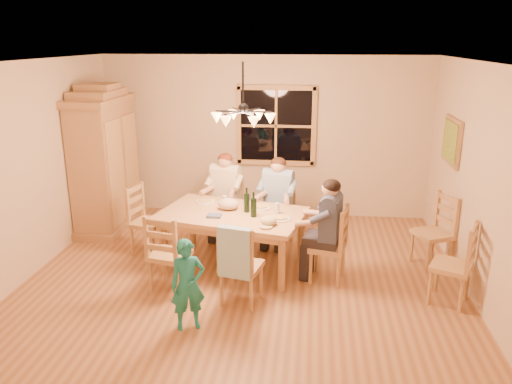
# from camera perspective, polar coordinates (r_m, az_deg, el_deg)

# --- Properties ---
(floor) EXTENTS (5.50, 5.50, 0.00)m
(floor) POSITION_cam_1_polar(r_m,az_deg,el_deg) (6.56, -1.33, -9.58)
(floor) COLOR brown
(floor) RESTS_ON ground
(ceiling) EXTENTS (5.50, 5.00, 0.02)m
(ceiling) POSITION_cam_1_polar(r_m,az_deg,el_deg) (5.86, -1.52, 14.70)
(ceiling) COLOR white
(ceiling) RESTS_ON wall_back
(wall_back) EXTENTS (5.50, 0.02, 2.70)m
(wall_back) POSITION_cam_1_polar(r_m,az_deg,el_deg) (8.49, 0.95, 6.30)
(wall_back) COLOR beige
(wall_back) RESTS_ON floor
(wall_left) EXTENTS (0.02, 5.00, 2.70)m
(wall_left) POSITION_cam_1_polar(r_m,az_deg,el_deg) (7.00, -24.33, 2.40)
(wall_left) COLOR beige
(wall_left) RESTS_ON floor
(wall_right) EXTENTS (0.02, 5.00, 2.70)m
(wall_right) POSITION_cam_1_polar(r_m,az_deg,el_deg) (6.32, 24.12, 0.94)
(wall_right) COLOR beige
(wall_right) RESTS_ON floor
(window) EXTENTS (1.30, 0.06, 1.30)m
(window) POSITION_cam_1_polar(r_m,az_deg,el_deg) (8.41, 2.30, 7.56)
(window) COLOR black
(window) RESTS_ON wall_back
(painting) EXTENTS (0.06, 0.78, 0.64)m
(painting) POSITION_cam_1_polar(r_m,az_deg,el_deg) (7.37, 21.44, 5.42)
(painting) COLOR #9B6843
(painting) RESTS_ON wall_right
(chandelier) EXTENTS (0.77, 0.68, 0.71)m
(chandelier) POSITION_cam_1_polar(r_m,az_deg,el_deg) (5.92, -1.47, 8.67)
(chandelier) COLOR black
(chandelier) RESTS_ON ceiling
(armoire) EXTENTS (0.66, 1.40, 2.30)m
(armoire) POSITION_cam_1_polar(r_m,az_deg,el_deg) (8.22, -16.85, 3.10)
(armoire) COLOR #9B6843
(armoire) RESTS_ON floor
(dining_table) EXTENTS (2.06, 1.51, 0.76)m
(dining_table) POSITION_cam_1_polar(r_m,az_deg,el_deg) (6.61, -2.73, -3.15)
(dining_table) COLOR tan
(dining_table) RESTS_ON floor
(chair_far_left) EXTENTS (0.52, 0.51, 0.99)m
(chair_far_left) POSITION_cam_1_polar(r_m,az_deg,el_deg) (7.66, -3.46, -3.11)
(chair_far_left) COLOR tan
(chair_far_left) RESTS_ON floor
(chair_far_right) EXTENTS (0.52, 0.51, 0.99)m
(chair_far_right) POSITION_cam_1_polar(r_m,az_deg,el_deg) (7.39, 2.45, -3.85)
(chair_far_right) COLOR tan
(chair_far_right) RESTS_ON floor
(chair_near_left) EXTENTS (0.52, 0.51, 0.99)m
(chair_near_left) POSITION_cam_1_polar(r_m,az_deg,el_deg) (6.21, -9.77, -8.37)
(chair_near_left) COLOR tan
(chair_near_left) RESTS_ON floor
(chair_near_right) EXTENTS (0.52, 0.51, 0.99)m
(chair_near_right) POSITION_cam_1_polar(r_m,az_deg,el_deg) (5.85, -1.68, -9.79)
(chair_near_right) COLOR tan
(chair_near_right) RESTS_ON floor
(chair_end_left) EXTENTS (0.51, 0.52, 0.99)m
(chair_end_left) POSITION_cam_1_polar(r_m,az_deg,el_deg) (7.29, -12.15, -4.55)
(chair_end_left) COLOR tan
(chair_end_left) RESTS_ON floor
(chair_end_right) EXTENTS (0.51, 0.52, 0.99)m
(chair_end_right) POSITION_cam_1_polar(r_m,az_deg,el_deg) (6.40, 8.14, -7.46)
(chair_end_right) COLOR tan
(chair_end_right) RESTS_ON floor
(adult_woman) EXTENTS (0.46, 0.49, 0.87)m
(adult_woman) POSITION_cam_1_polar(r_m,az_deg,el_deg) (7.49, -3.53, 0.75)
(adult_woman) COLOR beige
(adult_woman) RESTS_ON floor
(adult_plaid_man) EXTENTS (0.46, 0.49, 0.87)m
(adult_plaid_man) POSITION_cam_1_polar(r_m,az_deg,el_deg) (7.22, 2.51, 0.14)
(adult_plaid_man) COLOR teal
(adult_plaid_man) RESTS_ON floor
(adult_slate_man) EXTENTS (0.49, 0.46, 0.87)m
(adult_slate_man) POSITION_cam_1_polar(r_m,az_deg,el_deg) (6.20, 8.35, -2.93)
(adult_slate_man) COLOR #3E4964
(adult_slate_man) RESTS_ON floor
(towel) EXTENTS (0.39, 0.18, 0.58)m
(towel) POSITION_cam_1_polar(r_m,az_deg,el_deg) (5.52, -2.42, -6.95)
(towel) COLOR #9FC8D7
(towel) RESTS_ON chair_near_right
(wine_bottle_a) EXTENTS (0.08, 0.08, 0.33)m
(wine_bottle_a) POSITION_cam_1_polar(r_m,az_deg,el_deg) (6.53, -1.06, -0.91)
(wine_bottle_a) COLOR black
(wine_bottle_a) RESTS_ON dining_table
(wine_bottle_b) EXTENTS (0.08, 0.08, 0.33)m
(wine_bottle_b) POSITION_cam_1_polar(r_m,az_deg,el_deg) (6.36, -0.28, -1.43)
(wine_bottle_b) COLOR black
(wine_bottle_b) RESTS_ON dining_table
(plate_woman) EXTENTS (0.26, 0.26, 0.02)m
(plate_woman) POSITION_cam_1_polar(r_m,az_deg,el_deg) (7.00, -5.82, -1.09)
(plate_woman) COLOR white
(plate_woman) RESTS_ON dining_table
(plate_plaid) EXTENTS (0.26, 0.26, 0.02)m
(plate_plaid) POSITION_cam_1_polar(r_m,az_deg,el_deg) (6.72, 0.55, -1.79)
(plate_plaid) COLOR white
(plate_plaid) RESTS_ON dining_table
(plate_slate) EXTENTS (0.26, 0.26, 0.02)m
(plate_slate) POSITION_cam_1_polar(r_m,az_deg,el_deg) (6.31, 2.77, -3.08)
(plate_slate) COLOR white
(plate_slate) RESTS_ON dining_table
(wine_glass_a) EXTENTS (0.06, 0.06, 0.14)m
(wine_glass_a) POSITION_cam_1_polar(r_m,az_deg,el_deg) (6.82, -3.61, -0.99)
(wine_glass_a) COLOR silver
(wine_glass_a) RESTS_ON dining_table
(wine_glass_b) EXTENTS (0.06, 0.06, 0.14)m
(wine_glass_b) POSITION_cam_1_polar(r_m,az_deg,el_deg) (6.51, 2.44, -1.88)
(wine_glass_b) COLOR silver
(wine_glass_b) RESTS_ON dining_table
(cap) EXTENTS (0.20, 0.20, 0.11)m
(cap) POSITION_cam_1_polar(r_m,az_deg,el_deg) (6.12, 1.45, -3.28)
(cap) COLOR tan
(cap) RESTS_ON dining_table
(napkin) EXTENTS (0.21, 0.18, 0.03)m
(napkin) POSITION_cam_1_polar(r_m,az_deg,el_deg) (6.42, -4.82, -2.73)
(napkin) COLOR #445A7E
(napkin) RESTS_ON dining_table
(cloth_bundle) EXTENTS (0.28, 0.22, 0.15)m
(cloth_bundle) POSITION_cam_1_polar(r_m,az_deg,el_deg) (6.66, -3.17, -1.38)
(cloth_bundle) COLOR tan
(cloth_bundle) RESTS_ON dining_table
(child) EXTENTS (0.43, 0.36, 1.00)m
(child) POSITION_cam_1_polar(r_m,az_deg,el_deg) (5.32, -7.81, -10.47)
(child) COLOR #1B7D7D
(child) RESTS_ON floor
(chair_spare_front) EXTENTS (0.57, 0.58, 0.99)m
(chair_spare_front) POSITION_cam_1_polar(r_m,az_deg,el_deg) (6.26, 21.25, -9.14)
(chair_spare_front) COLOR tan
(chair_spare_front) RESTS_ON floor
(chair_spare_back) EXTENTS (0.57, 0.58, 0.99)m
(chair_spare_back) POSITION_cam_1_polar(r_m,az_deg,el_deg) (7.13, 19.38, -5.67)
(chair_spare_back) COLOR tan
(chair_spare_back) RESTS_ON floor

